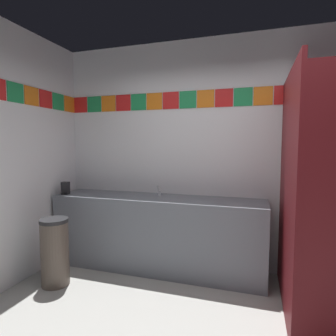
# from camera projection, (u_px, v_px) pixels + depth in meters

# --- Properties ---
(wall_back) EXTENTS (4.19, 0.09, 2.81)m
(wall_back) POSITION_uv_depth(u_px,v_px,m) (223.00, 154.00, 3.40)
(wall_back) COLOR silver
(wall_back) RESTS_ON ground_plane
(vanity_counter) EXTENTS (2.57, 0.56, 0.89)m
(vanity_counter) POSITION_uv_depth(u_px,v_px,m) (157.00, 233.00, 3.41)
(vanity_counter) COLOR slate
(vanity_counter) RESTS_ON ground_plane
(faucet_center) EXTENTS (0.04, 0.10, 0.14)m
(faucet_center) POSITION_uv_depth(u_px,v_px,m) (159.00, 192.00, 3.45)
(faucet_center) COLOR silver
(faucet_center) RESTS_ON vanity_counter
(soap_dispenser) EXTENTS (0.09, 0.09, 0.16)m
(soap_dispenser) POSITION_uv_depth(u_px,v_px,m) (65.00, 188.00, 3.57)
(soap_dispenser) COLOR black
(soap_dispenser) RESTS_ON vanity_counter
(stall_divider) EXTENTS (0.92, 1.30, 2.19)m
(stall_divider) POSITION_uv_depth(u_px,v_px,m) (315.00, 197.00, 2.28)
(stall_divider) COLOR maroon
(stall_divider) RESTS_ON ground_plane
(trash_bin) EXTENTS (0.30, 0.30, 0.73)m
(trash_bin) POSITION_uv_depth(u_px,v_px,m) (55.00, 252.00, 3.02)
(trash_bin) COLOR brown
(trash_bin) RESTS_ON ground_plane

